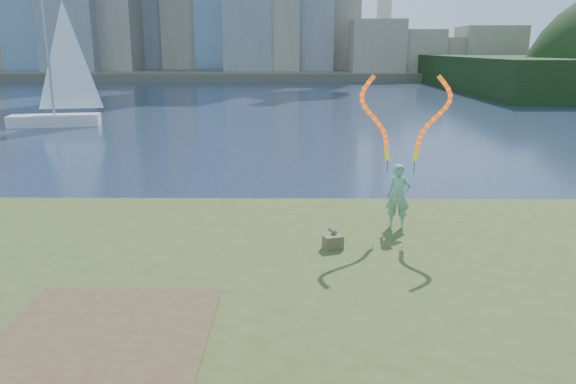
{
  "coord_description": "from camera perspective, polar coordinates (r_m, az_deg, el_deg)",
  "views": [
    {
      "loc": [
        0.68,
        -11.05,
        5.04
      ],
      "look_at": [
        0.56,
        1.0,
        1.93
      ],
      "focal_mm": 35.0,
      "sensor_mm": 36.0,
      "label": 1
    }
  ],
  "objects": [
    {
      "name": "woman_with_ribbons",
      "position": [
        13.61,
        11.31,
        2.24
      ],
      "size": [
        1.99,
        0.54,
        3.95
      ],
      "rotation": [
        0.0,
        0.0,
        -0.19
      ],
      "color": "#106E31",
      "rests_on": "grassy_knoll"
    },
    {
      "name": "sailboat",
      "position": [
        40.28,
        -22.34,
        8.46
      ],
      "size": [
        6.1,
        2.88,
        9.15
      ],
      "rotation": [
        0.0,
        0.0,
        0.19
      ],
      "color": "silver",
      "rests_on": "ground"
    },
    {
      "name": "grassy_knoll",
      "position": [
        9.96,
        -3.51,
        -13.73
      ],
      "size": [
        20.0,
        18.0,
        0.8
      ],
      "color": "#384719",
      "rests_on": "ground"
    },
    {
      "name": "dirt_patch",
      "position": [
        9.38,
        -17.87,
        -13.12
      ],
      "size": [
        3.2,
        3.0,
        0.02
      ],
      "primitive_type": "cube",
      "color": "#47331E",
      "rests_on": "grassy_knoll"
    },
    {
      "name": "ground",
      "position": [
        12.17,
        -2.72,
        -10.03
      ],
      "size": [
        320.0,
        320.0,
        0.0
      ],
      "primitive_type": "plane",
      "color": "#19253E",
      "rests_on": "ground"
    },
    {
      "name": "far_shore",
      "position": [
        106.15,
        0.23,
        12.07
      ],
      "size": [
        320.0,
        40.0,
        1.2
      ],
      "primitive_type": "cube",
      "color": "brown",
      "rests_on": "ground"
    },
    {
      "name": "canvas_bag",
      "position": [
        12.26,
        4.58,
        -5.03
      ],
      "size": [
        0.47,
        0.53,
        0.39
      ],
      "rotation": [
        0.0,
        0.0,
        0.33
      ],
      "color": "#4E482B",
      "rests_on": "grassy_knoll"
    }
  ]
}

